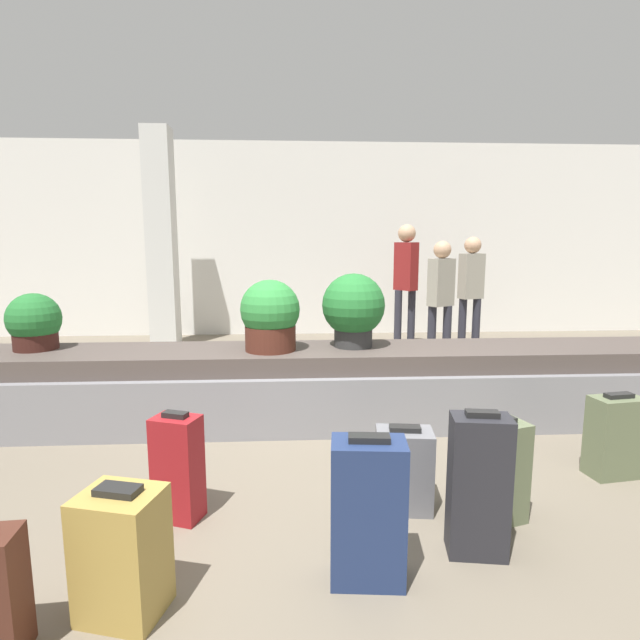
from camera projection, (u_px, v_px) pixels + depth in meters
ground_plane at (331, 489)px, 3.20m from camera, size 18.00×18.00×0.00m
back_wall at (306, 240)px, 8.41m from camera, size 18.00×0.06×3.20m
carousel at (320, 386)px, 4.40m from camera, size 6.99×0.90×0.65m
pillar at (162, 240)px, 7.35m from camera, size 0.39×0.39×3.20m
suitcase_1 at (404, 469)px, 2.94m from camera, size 0.35×0.27×0.51m
suitcase_2 at (122, 553)px, 2.10m from camera, size 0.39×0.35×0.58m
suitcase_3 at (178, 468)px, 2.83m from camera, size 0.30×0.25×0.64m
suitcase_4 at (615, 436)px, 3.36m from camera, size 0.36×0.24×0.58m
suitcase_6 at (499, 472)px, 2.81m from camera, size 0.34×0.27×0.61m
suitcase_7 at (368, 511)px, 2.30m from camera, size 0.36×0.25×0.71m
suitcase_8 at (479, 485)px, 2.50m from camera, size 0.31×0.23×0.76m
potted_plant_0 at (353, 309)px, 4.37m from camera, size 0.55×0.55×0.65m
potted_plant_1 at (34, 323)px, 4.28m from camera, size 0.44×0.44×0.49m
potted_plant_2 at (270, 316)px, 4.23m from camera, size 0.51×0.51×0.61m
traveler_0 at (471, 285)px, 6.95m from camera, size 0.36×0.27×1.64m
traveler_1 at (441, 292)px, 6.37m from camera, size 0.37×0.32×1.59m
traveler_2 at (406, 274)px, 7.26m from camera, size 0.33×0.36×1.82m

